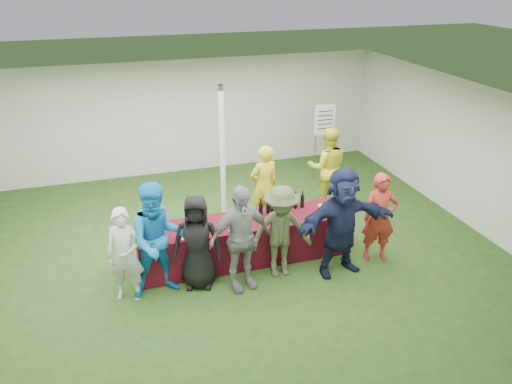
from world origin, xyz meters
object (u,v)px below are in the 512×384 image
object	(u,v)px
customer_1	(159,240)
customer_2	(197,242)
dump_bucket	(339,208)
staff_back	(327,167)
customer_0	(125,255)
customer_3	(240,238)
serving_table	(245,240)
customer_6	(380,218)
customer_4	(281,232)
staff_pourer	(264,186)
customer_5	(342,222)
wine_list_sign	(325,125)

from	to	relation	value
customer_1	customer_2	size ratio (longest dim) A/B	1.19
dump_bucket	staff_back	distance (m)	1.90
customer_0	customer_3	distance (m)	1.73
serving_table	customer_2	size ratio (longest dim) A/B	2.32
customer_6	customer_4	bearing A→B (deg)	-167.20
staff_pourer	customer_5	size ratio (longest dim) A/B	0.88
wine_list_sign	customer_4	size ratio (longest dim) A/B	1.14
serving_table	customer_1	distance (m)	1.67
serving_table	dump_bucket	xyz separation A→B (m)	(1.63, -0.22, 0.46)
customer_4	customer_5	distance (m)	0.99
customer_4	customer_6	distance (m)	1.75
wine_list_sign	customer_2	world-z (taller)	wine_list_sign
wine_list_sign	customer_5	xyz separation A→B (m)	(-1.37, -3.69, -0.39)
dump_bucket	customer_2	xyz separation A→B (m)	(-2.54, -0.28, -0.06)
dump_bucket	staff_back	xyz separation A→B (m)	(0.61, 1.79, 0.01)
dump_bucket	customer_3	distance (m)	1.99
staff_pourer	customer_0	size ratio (longest dim) A/B	1.08
customer_2	customer_3	size ratio (longest dim) A/B	0.89
customer_2	customer_5	size ratio (longest dim) A/B	0.84
customer_2	customer_3	bearing A→B (deg)	-6.77
customer_3	customer_5	bearing A→B (deg)	-13.15
dump_bucket	staff_pourer	size ratio (longest dim) A/B	0.16
customer_0	serving_table	bearing A→B (deg)	31.43
serving_table	staff_back	xyz separation A→B (m)	(2.24, 1.57, 0.47)
customer_1	wine_list_sign	bearing A→B (deg)	34.06
customer_0	customer_4	world-z (taller)	customer_4
customer_4	wine_list_sign	bearing A→B (deg)	59.50
customer_4	customer_0	bearing A→B (deg)	-179.09
wine_list_sign	customer_0	size ratio (longest dim) A/B	1.20
customer_3	customer_5	size ratio (longest dim) A/B	0.94
dump_bucket	staff_pourer	bearing A→B (deg)	124.07
staff_pourer	staff_back	bearing A→B (deg)	-174.52
staff_back	customer_1	bearing A→B (deg)	45.58
serving_table	customer_5	size ratio (longest dim) A/B	1.95
serving_table	customer_1	size ratio (longest dim) A/B	1.95
customer_4	customer_2	bearing A→B (deg)	178.52
serving_table	customer_5	xyz separation A→B (m)	(1.38, -0.82, 0.55)
dump_bucket	customer_6	size ratio (longest dim) A/B	0.17
wine_list_sign	staff_back	xyz separation A→B (m)	(-0.50, -1.30, -0.47)
dump_bucket	wine_list_sign	xyz separation A→B (m)	(1.12, 3.09, 0.48)
dump_bucket	customer_3	xyz separation A→B (m)	(-1.92, -0.53, 0.03)
serving_table	customer_5	bearing A→B (deg)	-30.78
customer_2	customer_5	bearing A→B (deg)	7.28
customer_0	customer_6	distance (m)	4.17
customer_5	customer_6	bearing A→B (deg)	6.76
customer_1	customer_4	distance (m)	1.92
customer_3	serving_table	bearing A→B (deg)	58.17
customer_4	customer_6	size ratio (longest dim) A/B	1.00
wine_list_sign	customer_6	bearing A→B (deg)	-99.14
customer_4	customer_6	xyz separation A→B (m)	(1.75, -0.04, -0.00)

